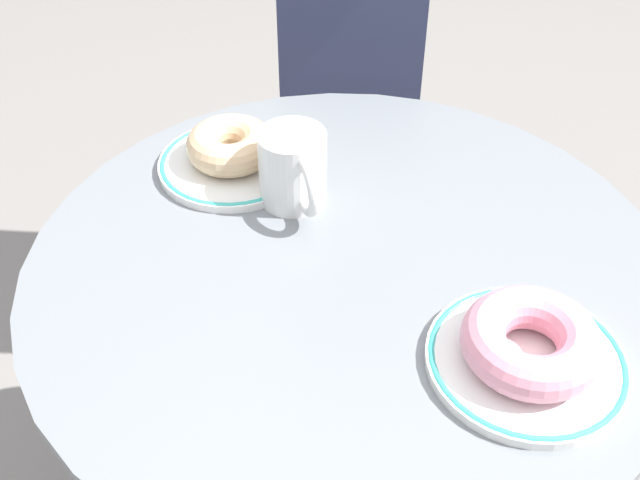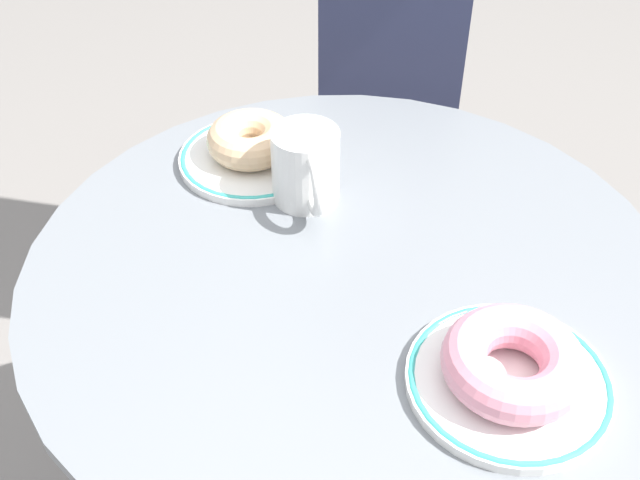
{
  "view_description": "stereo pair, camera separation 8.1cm",
  "coord_description": "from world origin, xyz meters",
  "px_view_note": "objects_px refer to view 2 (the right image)",
  "views": [
    {
      "loc": [
        0.38,
        -0.47,
        1.27
      ],
      "look_at": [
        -0.02,
        -0.02,
        0.74
      ],
      "focal_mm": 43.3,
      "sensor_mm": 36.0,
      "label": 1
    },
    {
      "loc": [
        0.44,
        -0.41,
        1.27
      ],
      "look_at": [
        -0.02,
        -0.02,
        0.74
      ],
      "focal_mm": 43.3,
      "sensor_mm": 36.0,
      "label": 2
    }
  ],
  "objects_px": {
    "plate_right": "(511,379)",
    "coffee_mug": "(306,168)",
    "plate_left": "(253,157)",
    "donut_pink_frosted": "(516,360)",
    "donut_glazed": "(250,139)",
    "cafe_table": "(344,400)"
  },
  "relations": [
    {
      "from": "plate_right",
      "to": "coffee_mug",
      "type": "bearing_deg",
      "value": 174.21
    },
    {
      "from": "plate_left",
      "to": "donut_pink_frosted",
      "type": "distance_m",
      "value": 0.43
    },
    {
      "from": "donut_glazed",
      "to": "coffee_mug",
      "type": "height_order",
      "value": "coffee_mug"
    },
    {
      "from": "donut_glazed",
      "to": "coffee_mug",
      "type": "xyz_separation_m",
      "value": [
        0.1,
        0.0,
        0.01
      ]
    },
    {
      "from": "plate_right",
      "to": "donut_pink_frosted",
      "type": "height_order",
      "value": "donut_pink_frosted"
    },
    {
      "from": "plate_left",
      "to": "donut_glazed",
      "type": "relative_size",
      "value": 1.7
    },
    {
      "from": "plate_right",
      "to": "cafe_table",
      "type": "bearing_deg",
      "value": -179.19
    },
    {
      "from": "plate_right",
      "to": "coffee_mug",
      "type": "distance_m",
      "value": 0.33
    },
    {
      "from": "plate_right",
      "to": "coffee_mug",
      "type": "height_order",
      "value": "coffee_mug"
    },
    {
      "from": "plate_right",
      "to": "donut_pink_frosted",
      "type": "distance_m",
      "value": 0.03
    },
    {
      "from": "plate_right",
      "to": "donut_glazed",
      "type": "distance_m",
      "value": 0.44
    },
    {
      "from": "cafe_table",
      "to": "coffee_mug",
      "type": "height_order",
      "value": "coffee_mug"
    },
    {
      "from": "donut_glazed",
      "to": "donut_pink_frosted",
      "type": "height_order",
      "value": "same"
    },
    {
      "from": "cafe_table",
      "to": "plate_right",
      "type": "xyz_separation_m",
      "value": [
        0.22,
        0.0,
        0.25
      ]
    },
    {
      "from": "plate_left",
      "to": "donut_pink_frosted",
      "type": "relative_size",
      "value": 1.43
    },
    {
      "from": "plate_left",
      "to": "donut_glazed",
      "type": "xyz_separation_m",
      "value": [
        -0.0,
        -0.0,
        0.03
      ]
    },
    {
      "from": "donut_glazed",
      "to": "donut_pink_frosted",
      "type": "distance_m",
      "value": 0.43
    },
    {
      "from": "plate_right",
      "to": "donut_glazed",
      "type": "height_order",
      "value": "donut_glazed"
    },
    {
      "from": "cafe_table",
      "to": "plate_right",
      "type": "relative_size",
      "value": 3.8
    },
    {
      "from": "donut_pink_frosted",
      "to": "coffee_mug",
      "type": "relative_size",
      "value": 1.15
    },
    {
      "from": "donut_glazed",
      "to": "plate_right",
      "type": "bearing_deg",
      "value": -4.0
    },
    {
      "from": "plate_left",
      "to": "donut_pink_frosted",
      "type": "height_order",
      "value": "donut_pink_frosted"
    }
  ]
}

